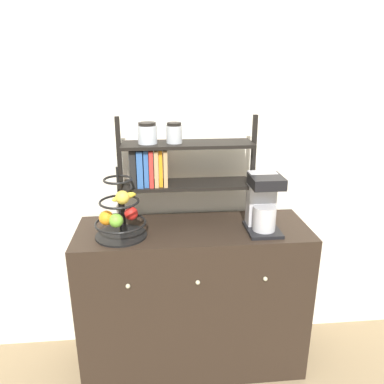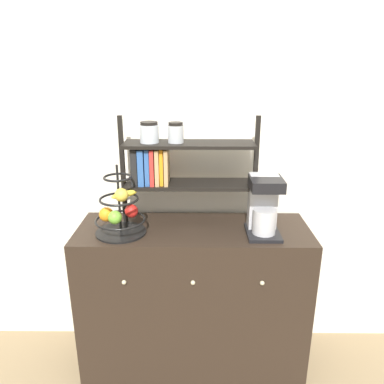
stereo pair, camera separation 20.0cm
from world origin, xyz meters
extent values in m
cube|color=silver|center=(0.00, 0.50, 1.30)|extent=(7.00, 0.05, 2.60)
cube|color=black|center=(0.00, 0.23, 0.45)|extent=(1.29, 0.46, 0.90)
sphere|color=#B2AD8C|center=(-0.35, -0.01, 0.70)|extent=(0.02, 0.02, 0.02)
sphere|color=#B2AD8C|center=(0.00, -0.01, 0.70)|extent=(0.02, 0.02, 0.02)
sphere|color=#B2AD8C|center=(0.35, -0.01, 0.70)|extent=(0.02, 0.02, 0.02)
cube|color=black|center=(0.37, 0.16, 0.91)|extent=(0.17, 0.22, 0.02)
cube|color=#B7B7BC|center=(0.37, 0.22, 1.07)|extent=(0.15, 0.09, 0.30)
cylinder|color=#B7B7BC|center=(0.37, 0.14, 0.98)|extent=(0.12, 0.12, 0.13)
cube|color=black|center=(0.37, 0.14, 1.19)|extent=(0.17, 0.18, 0.06)
cylinder|color=black|center=(-0.39, 0.16, 0.90)|extent=(0.27, 0.27, 0.01)
cylinder|color=black|center=(-0.39, 0.16, 1.09)|extent=(0.01, 0.01, 0.37)
torus|color=black|center=(-0.39, 0.16, 0.98)|extent=(0.27, 0.27, 0.01)
torus|color=black|center=(-0.39, 0.16, 1.09)|extent=(0.21, 0.21, 0.01)
torus|color=black|center=(-0.39, 0.16, 1.21)|extent=(0.15, 0.15, 0.01)
sphere|color=red|center=(-0.33, 0.20, 1.01)|extent=(0.07, 0.07, 0.07)
sphere|color=#6BAD33|center=(-0.40, 0.11, 1.01)|extent=(0.07, 0.07, 0.07)
sphere|color=orange|center=(-0.46, 0.15, 1.01)|extent=(0.08, 0.08, 0.08)
ellipsoid|color=yellow|center=(-0.36, 0.17, 1.12)|extent=(0.14, 0.12, 0.04)
sphere|color=gold|center=(-0.37, 0.13, 1.13)|extent=(0.07, 0.07, 0.07)
cube|color=black|center=(-0.39, 0.31, 1.20)|extent=(0.02, 0.02, 0.61)
cube|color=black|center=(0.34, 0.31, 1.20)|extent=(0.02, 0.02, 0.61)
cube|color=black|center=(-0.02, 0.31, 1.13)|extent=(0.70, 0.20, 0.02)
cube|color=black|center=(-0.02, 0.31, 1.36)|extent=(0.70, 0.20, 0.02)
cube|color=black|center=(-0.32, 0.31, 1.24)|extent=(0.03, 0.14, 0.20)
cube|color=#2D599E|center=(-0.28, 0.31, 1.24)|extent=(0.03, 0.16, 0.20)
cube|color=#2D599E|center=(-0.25, 0.31, 1.24)|extent=(0.02, 0.14, 0.20)
cube|color=red|center=(-0.22, 0.31, 1.24)|extent=(0.02, 0.16, 0.20)
cube|color=tan|center=(-0.19, 0.31, 1.24)|extent=(0.02, 0.16, 0.20)
cube|color=orange|center=(-0.17, 0.31, 1.24)|extent=(0.02, 0.13, 0.20)
cube|color=tan|center=(-0.15, 0.31, 1.24)|extent=(0.02, 0.16, 0.20)
cylinder|color=silver|center=(-0.23, 0.31, 1.41)|extent=(0.10, 0.10, 0.09)
cylinder|color=black|center=(-0.23, 0.31, 1.47)|extent=(0.09, 0.09, 0.02)
cylinder|color=#ADB2B7|center=(-0.09, 0.31, 1.41)|extent=(0.08, 0.08, 0.09)
cylinder|color=black|center=(-0.09, 0.31, 1.46)|extent=(0.08, 0.08, 0.02)
camera|label=1|loc=(-0.19, -1.65, 1.76)|focal=35.00mm
camera|label=2|loc=(0.01, -1.66, 1.76)|focal=35.00mm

